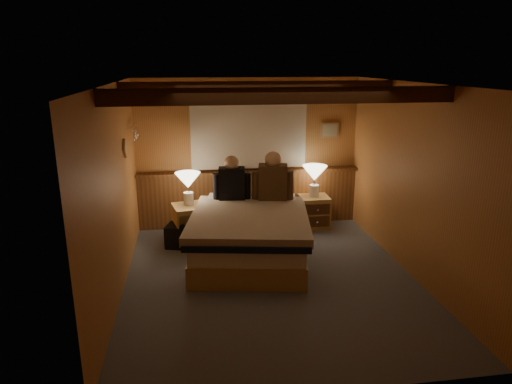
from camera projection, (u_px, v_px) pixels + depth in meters
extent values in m
plane|color=slate|center=(270.00, 279.00, 5.75)|extent=(4.20, 4.20, 0.00)
plane|color=#B98345|center=(272.00, 84.00, 5.09)|extent=(4.20, 4.20, 0.00)
plane|color=#BA8342|center=(248.00, 153.00, 7.42)|extent=(3.60, 0.00, 3.60)
plane|color=#BA8342|center=(115.00, 193.00, 5.17)|extent=(0.00, 4.20, 4.20)
plane|color=#BA8342|center=(413.00, 181.00, 5.67)|extent=(0.00, 4.20, 4.20)
plane|color=#BA8342|center=(321.00, 260.00, 3.43)|extent=(3.60, 0.00, 3.60)
cube|color=brown|center=(249.00, 198.00, 7.57)|extent=(3.60, 0.12, 0.90)
cube|color=brown|center=(249.00, 172.00, 7.38)|extent=(3.60, 0.22, 0.04)
cylinder|color=#3F220F|center=(249.00, 101.00, 7.11)|extent=(2.10, 0.05, 0.05)
sphere|color=#3F220F|center=(181.00, 101.00, 6.96)|extent=(0.08, 0.08, 0.08)
sphere|color=#3F220F|center=(314.00, 100.00, 7.26)|extent=(0.08, 0.08, 0.08)
cube|color=white|center=(249.00, 136.00, 7.27)|extent=(1.85, 0.08, 1.05)
cube|color=#3F220F|center=(283.00, 96.00, 4.55)|extent=(3.60, 0.15, 0.16)
cube|color=#3F220F|center=(260.00, 87.00, 5.97)|extent=(3.60, 0.15, 0.16)
cylinder|color=white|center=(133.00, 126.00, 6.55)|extent=(0.03, 0.55, 0.03)
torus|color=white|center=(134.00, 136.00, 6.44)|extent=(0.01, 0.21, 0.21)
torus|color=white|center=(136.00, 133.00, 6.66)|extent=(0.01, 0.21, 0.21)
cube|color=tan|center=(330.00, 130.00, 7.49)|extent=(0.30, 0.03, 0.25)
cube|color=beige|center=(330.00, 130.00, 7.48)|extent=(0.24, 0.01, 0.19)
cube|color=tan|center=(250.00, 248.00, 6.32)|extent=(1.76, 2.16, 0.29)
cube|color=white|center=(250.00, 231.00, 6.24)|extent=(1.72, 2.11, 0.23)
cube|color=black|center=(249.00, 227.00, 5.97)|extent=(1.76, 1.79, 0.08)
cube|color=#CD8D94|center=(249.00, 219.00, 6.07)|extent=(1.83, 1.98, 0.12)
cube|color=white|center=(228.00, 201.00, 6.92)|extent=(0.63, 0.42, 0.15)
cube|color=white|center=(276.00, 201.00, 6.90)|extent=(0.63, 0.42, 0.15)
cube|color=tan|center=(192.00, 224.00, 6.83)|extent=(0.62, 0.58, 0.59)
cube|color=brown|center=(196.00, 221.00, 6.59)|extent=(0.47, 0.12, 0.21)
cube|color=brown|center=(196.00, 237.00, 6.66)|extent=(0.47, 0.12, 0.21)
cylinder|color=white|center=(196.00, 221.00, 6.59)|extent=(0.04, 0.04, 0.03)
cylinder|color=white|center=(196.00, 237.00, 6.66)|extent=(0.04, 0.04, 0.03)
cube|color=tan|center=(314.00, 211.00, 7.51)|extent=(0.48, 0.43, 0.52)
cube|color=brown|center=(317.00, 209.00, 7.29)|extent=(0.42, 0.03, 0.18)
cube|color=brown|center=(317.00, 221.00, 7.35)|extent=(0.42, 0.03, 0.18)
cylinder|color=white|center=(317.00, 209.00, 7.29)|extent=(0.03, 0.03, 0.03)
cylinder|color=white|center=(317.00, 221.00, 7.35)|extent=(0.03, 0.03, 0.03)
cylinder|color=white|center=(189.00, 198.00, 6.76)|extent=(0.14, 0.14, 0.19)
cylinder|color=white|center=(188.00, 190.00, 6.73)|extent=(0.02, 0.02, 0.10)
cone|color=#FFF2C6|center=(188.00, 180.00, 6.69)|extent=(0.37, 0.37, 0.23)
cylinder|color=white|center=(314.00, 191.00, 7.40)|extent=(0.15, 0.15, 0.20)
cylinder|color=white|center=(314.00, 183.00, 7.37)|extent=(0.03, 0.03, 0.11)
cone|color=#FFF2C6|center=(315.00, 173.00, 7.32)|extent=(0.39, 0.39, 0.24)
cube|color=black|center=(232.00, 184.00, 6.71)|extent=(0.40, 0.26, 0.50)
cylinder|color=black|center=(217.00, 187.00, 6.71)|extent=(0.12, 0.12, 0.40)
cylinder|color=black|center=(247.00, 187.00, 6.73)|extent=(0.12, 0.12, 0.40)
sphere|color=tan|center=(232.00, 163.00, 6.62)|extent=(0.22, 0.22, 0.22)
cube|color=#4C341E|center=(273.00, 183.00, 6.69)|extent=(0.45, 0.31, 0.55)
cylinder|color=#4C341E|center=(256.00, 186.00, 6.71)|extent=(0.13, 0.13, 0.44)
cylinder|color=#4C341E|center=(289.00, 186.00, 6.70)|extent=(0.13, 0.13, 0.44)
sphere|color=tan|center=(273.00, 160.00, 6.60)|extent=(0.24, 0.24, 0.24)
cube|color=black|center=(186.00, 236.00, 6.71)|extent=(0.63, 0.48, 0.33)
cylinder|color=black|center=(185.00, 224.00, 6.66)|extent=(0.18, 0.34, 0.09)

